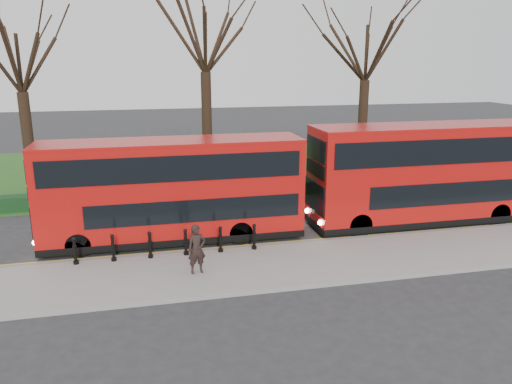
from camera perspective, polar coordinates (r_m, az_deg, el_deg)
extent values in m
plane|color=#28282B|center=(21.09, -7.22, -6.04)|extent=(120.00, 120.00, 0.00)
cube|color=gray|center=(18.30, -6.25, -9.13)|extent=(60.00, 4.00, 0.15)
cube|color=slate|center=(20.14, -6.93, -6.85)|extent=(60.00, 0.25, 0.16)
cube|color=#234D19|center=(35.47, -9.74, 2.56)|extent=(60.00, 18.00, 0.06)
cube|color=black|center=(27.42, -8.72, -0.26)|extent=(60.00, 0.90, 0.80)
cube|color=yellow|center=(20.44, -7.02, -6.72)|extent=(60.00, 0.10, 0.01)
cube|color=yellow|center=(20.62, -7.08, -6.52)|extent=(60.00, 0.10, 0.01)
cylinder|color=black|center=(30.62, -24.54, 4.92)|extent=(0.60, 0.60, 5.78)
cylinder|color=black|center=(30.15, -5.61, 7.04)|extent=(0.60, 0.60, 6.80)
cylinder|color=black|center=(32.97, 12.03, 6.97)|extent=(0.60, 0.60, 6.24)
cylinder|color=black|center=(19.70, -19.99, -6.39)|extent=(0.15, 0.15, 1.00)
cylinder|color=black|center=(19.57, -16.02, -6.20)|extent=(0.15, 0.15, 1.00)
cylinder|color=black|center=(19.52, -12.02, -5.98)|extent=(0.15, 0.15, 1.00)
cylinder|color=black|center=(19.57, -8.03, -5.74)|extent=(0.15, 0.15, 1.00)
cylinder|color=black|center=(19.72, -4.08, -5.46)|extent=(0.15, 0.15, 1.00)
cylinder|color=black|center=(19.95, -0.21, -5.17)|extent=(0.15, 0.15, 1.00)
cube|color=#A90F0D|center=(21.11, -9.44, 0.52)|extent=(10.78, 2.45, 3.97)
cube|color=black|center=(21.70, -9.21, -4.68)|extent=(10.80, 2.47, 0.29)
cube|color=black|center=(20.18, -6.90, -2.16)|extent=(8.62, 0.04, 0.93)
cube|color=black|center=(19.67, -9.33, 2.62)|extent=(10.19, 0.04, 1.03)
cube|color=black|center=(21.44, -24.05, 0.50)|extent=(0.06, 2.16, 0.54)
cylinder|color=black|center=(20.77, -19.65, -5.73)|extent=(0.98, 0.29, 0.98)
cylinder|color=black|center=(22.79, -19.07, -3.85)|extent=(0.98, 0.29, 0.98)
cylinder|color=black|center=(20.94, -1.77, -4.66)|extent=(0.98, 0.29, 0.98)
cylinder|color=black|center=(22.94, -2.82, -2.89)|extent=(0.98, 0.29, 0.98)
cube|color=#A90F0D|center=(24.60, 19.66, 2.32)|extent=(11.59, 2.63, 4.27)
cube|color=black|center=(25.14, 19.23, -2.55)|extent=(11.61, 2.65, 0.32)
cube|color=black|center=(24.18, 22.85, -0.07)|extent=(9.27, 0.04, 1.00)
cube|color=black|center=(23.31, 21.63, 4.32)|extent=(10.96, 0.04, 1.11)
cube|color=black|center=(21.98, 6.81, 2.58)|extent=(0.06, 2.32, 0.58)
cylinder|color=black|center=(22.19, 11.79, -3.73)|extent=(1.05, 0.32, 1.05)
cylinder|color=black|center=(24.21, 9.53, -2.03)|extent=(1.05, 0.32, 1.05)
cylinder|color=black|center=(25.81, 25.99, -2.31)|extent=(1.05, 0.32, 1.05)
cylinder|color=black|center=(27.57, 23.03, -0.95)|extent=(1.05, 0.32, 1.05)
imported|color=black|center=(17.80, -6.78, -6.50)|extent=(0.71, 0.53, 1.77)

